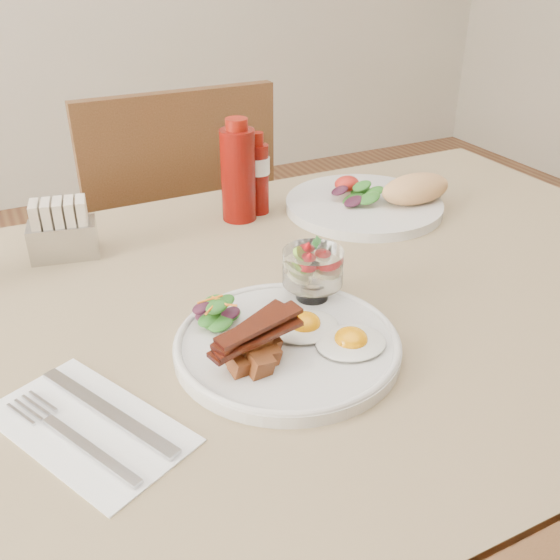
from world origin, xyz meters
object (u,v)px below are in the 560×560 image
(table, at_px, (304,345))
(sugar_caddy, at_px, (62,232))
(second_plate, at_px, (376,200))
(ketchup_bottle, at_px, (238,173))
(hot_sauce_bottle, at_px, (258,175))
(chair_far, at_px, (174,251))
(main_plate, at_px, (287,346))
(fruit_cup, at_px, (313,268))

(table, bearing_deg, sugar_caddy, 135.68)
(second_plate, bearing_deg, sugar_caddy, 173.61)
(ketchup_bottle, height_order, sugar_caddy, ketchup_bottle)
(second_plate, relative_size, ketchup_bottle, 1.65)
(hot_sauce_bottle, xyz_separation_m, sugar_caddy, (-0.35, -0.02, -0.03))
(second_plate, height_order, hot_sauce_bottle, hot_sauce_bottle)
(chair_far, xyz_separation_m, main_plate, (-0.09, -0.77, 0.24))
(second_plate, relative_size, sugar_caddy, 2.66)
(main_plate, distance_m, fruit_cup, 0.12)
(chair_far, relative_size, fruit_cup, 11.16)
(second_plate, bearing_deg, chair_far, 120.81)
(sugar_caddy, bearing_deg, fruit_cup, -36.71)
(table, height_order, ketchup_bottle, ketchup_bottle)
(chair_far, bearing_deg, hot_sauce_bottle, -79.58)
(table, xyz_separation_m, ketchup_bottle, (0.02, 0.29, 0.17))
(fruit_cup, xyz_separation_m, hot_sauce_bottle, (0.07, 0.34, 0.01))
(fruit_cup, bearing_deg, hot_sauce_bottle, 77.53)
(table, relative_size, ketchup_bottle, 7.32)
(ketchup_bottle, bearing_deg, main_plate, -105.13)
(chair_far, bearing_deg, main_plate, -96.29)
(fruit_cup, bearing_deg, second_plate, 42.29)
(hot_sauce_bottle, bearing_deg, main_plate, -110.15)
(table, height_order, chair_far, chair_far)
(table, distance_m, main_plate, 0.17)
(fruit_cup, bearing_deg, main_plate, -135.09)
(fruit_cup, relative_size, hot_sauce_bottle, 0.56)
(chair_far, relative_size, hot_sauce_bottle, 6.21)
(second_plate, distance_m, ketchup_bottle, 0.26)
(fruit_cup, xyz_separation_m, second_plate, (0.27, 0.25, -0.04))
(chair_far, height_order, hot_sauce_bottle, chair_far)
(main_plate, height_order, sugar_caddy, sugar_caddy)
(ketchup_bottle, distance_m, hot_sauce_bottle, 0.05)
(main_plate, bearing_deg, table, 52.40)
(table, xyz_separation_m, chair_far, (0.00, 0.66, -0.14))
(main_plate, height_order, fruit_cup, fruit_cup)
(table, bearing_deg, hot_sauce_bottle, 77.63)
(chair_far, distance_m, main_plate, 0.81)
(ketchup_bottle, distance_m, sugar_caddy, 0.31)
(table, distance_m, second_plate, 0.36)
(chair_far, distance_m, sugar_caddy, 0.55)
(hot_sauce_bottle, bearing_deg, sugar_caddy, -175.97)
(main_plate, bearing_deg, ketchup_bottle, 74.87)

